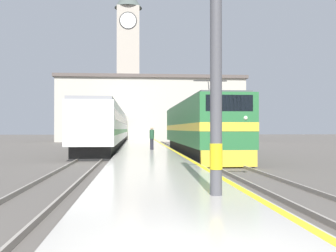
{
  "coord_description": "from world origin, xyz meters",
  "views": [
    {
      "loc": [
        -0.79,
        -5.02,
        1.93
      ],
      "look_at": [
        1.71,
        25.29,
        2.15
      ],
      "focal_mm": 42.0,
      "sensor_mm": 36.0,
      "label": 1
    }
  ],
  "objects_px": {
    "catenary_mast": "(220,6)",
    "person_on_platform": "(152,138)",
    "clock_tower": "(128,60)",
    "passenger_train": "(109,128)",
    "locomotive_train": "(198,128)"
  },
  "relations": [
    {
      "from": "catenary_mast",
      "to": "person_on_platform",
      "type": "bearing_deg",
      "value": 92.14
    },
    {
      "from": "locomotive_train",
      "to": "catenary_mast",
      "type": "distance_m",
      "value": 19.72
    },
    {
      "from": "person_on_platform",
      "to": "clock_tower",
      "type": "xyz_separation_m",
      "value": [
        -2.49,
        39.83,
        12.82
      ]
    },
    {
      "from": "catenary_mast",
      "to": "person_on_platform",
      "type": "distance_m",
      "value": 20.46
    },
    {
      "from": "passenger_train",
      "to": "person_on_platform",
      "type": "xyz_separation_m",
      "value": [
        3.89,
        -11.64,
        -0.8
      ]
    },
    {
      "from": "passenger_train",
      "to": "clock_tower",
      "type": "height_order",
      "value": "clock_tower"
    },
    {
      "from": "locomotive_train",
      "to": "passenger_train",
      "type": "bearing_deg",
      "value": 120.04
    },
    {
      "from": "catenary_mast",
      "to": "clock_tower",
      "type": "distance_m",
      "value": 60.77
    },
    {
      "from": "clock_tower",
      "to": "person_on_platform",
      "type": "bearing_deg",
      "value": -86.42
    },
    {
      "from": "locomotive_train",
      "to": "person_on_platform",
      "type": "bearing_deg",
      "value": 166.53
    },
    {
      "from": "locomotive_train",
      "to": "catenary_mast",
      "type": "xyz_separation_m",
      "value": [
        -2.55,
        -19.35,
        2.81
      ]
    },
    {
      "from": "passenger_train",
      "to": "catenary_mast",
      "type": "bearing_deg",
      "value": -81.69
    },
    {
      "from": "clock_tower",
      "to": "catenary_mast",
      "type": "bearing_deg",
      "value": -86.9
    },
    {
      "from": "locomotive_train",
      "to": "person_on_platform",
      "type": "relative_size",
      "value": 11.72
    },
    {
      "from": "person_on_platform",
      "to": "clock_tower",
      "type": "relative_size",
      "value": 0.06
    }
  ]
}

